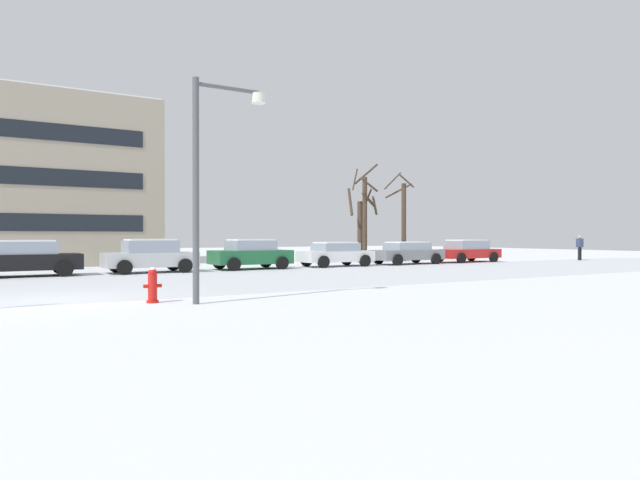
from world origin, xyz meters
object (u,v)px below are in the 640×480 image
at_px(pedestrian_crossing, 580,246).
at_px(fire_hydrant, 153,285).
at_px(street_lamp, 210,165).
at_px(parked_car_black, 26,258).
at_px(parked_car_green, 251,254).
at_px(parked_car_silver, 150,256).
at_px(parked_car_red, 467,251).
at_px(parked_car_white, 336,254).
at_px(parked_car_gray, 407,252).

bearing_deg(pedestrian_crossing, fire_hydrant, -162.93).
xyz_separation_m(street_lamp, parked_car_black, (-3.46, 12.38, -2.64)).
distance_m(parked_car_black, parked_car_green, 9.88).
bearing_deg(parked_car_silver, parked_car_red, 0.20).
height_order(parked_car_white, parked_car_gray, parked_car_white).
bearing_deg(fire_hydrant, parked_car_red, 27.20).
bearing_deg(pedestrian_crossing, parked_car_black, 176.50).
distance_m(parked_car_silver, pedestrian_crossing, 28.48).
relative_size(parked_car_green, parked_car_white, 0.97).
bearing_deg(pedestrian_crossing, street_lamp, -160.92).
height_order(parked_car_red, pedestrian_crossing, pedestrian_crossing).
bearing_deg(street_lamp, parked_car_white, 47.16).
bearing_deg(parked_car_gray, pedestrian_crossing, -7.80).
distance_m(parked_car_white, pedestrian_crossing, 18.64).
bearing_deg(street_lamp, fire_hydrant, 146.69).
xyz_separation_m(fire_hydrant, street_lamp, (1.20, -0.79, 2.95)).
relative_size(parked_car_red, pedestrian_crossing, 2.58).
height_order(parked_car_black, pedestrian_crossing, pedestrian_crossing).
relative_size(parked_car_black, parked_car_gray, 0.94).
distance_m(parked_car_white, parked_car_gray, 4.94).
bearing_deg(parked_car_gray, parked_car_black, 179.48).
xyz_separation_m(street_lamp, pedestrian_crossing, (29.89, 10.34, -2.40)).
xyz_separation_m(parked_car_black, parked_car_white, (14.82, -0.13, -0.06)).
bearing_deg(parked_car_silver, parked_car_green, 1.15).
height_order(parked_car_black, parked_car_white, parked_car_black).
bearing_deg(parked_car_black, parked_car_white, -0.50).
height_order(parked_car_silver, parked_car_white, parked_car_silver).
distance_m(parked_car_red, pedestrian_crossing, 8.88).
bearing_deg(parked_car_green, parked_car_red, -0.12).
bearing_deg(parked_car_white, parked_car_gray, -0.57).
xyz_separation_m(fire_hydrant, parked_car_white, (12.56, 11.46, 0.24)).
height_order(fire_hydrant, street_lamp, street_lamp).
bearing_deg(parked_car_silver, fire_hydrant, -103.16).
height_order(parked_car_silver, pedestrian_crossing, pedestrian_crossing).
bearing_deg(parked_car_red, fire_hydrant, -152.80).
bearing_deg(parked_car_green, parked_car_silver, -178.85).
bearing_deg(parked_car_black, parked_car_green, -0.14).
bearing_deg(parked_car_silver, parked_car_white, -0.03).
xyz_separation_m(parked_car_white, parked_car_red, (9.88, 0.08, 0.04)).
height_order(street_lamp, parked_car_gray, street_lamp).
bearing_deg(parked_car_white, parked_car_red, 0.44).
bearing_deg(parked_car_white, pedestrian_crossing, -5.89).
relative_size(parked_car_white, parked_car_gray, 0.92).
xyz_separation_m(parked_car_gray, parked_car_red, (4.94, 0.12, 0.04)).
distance_m(parked_car_green, pedestrian_crossing, 23.56).
relative_size(fire_hydrant, parked_car_white, 0.22).
bearing_deg(parked_car_gray, parked_car_green, 179.11).
bearing_deg(parked_car_gray, fire_hydrant, -146.90).
bearing_deg(fire_hydrant, parked_car_gray, 33.10).
bearing_deg(parked_car_gray, parked_car_white, 179.43).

